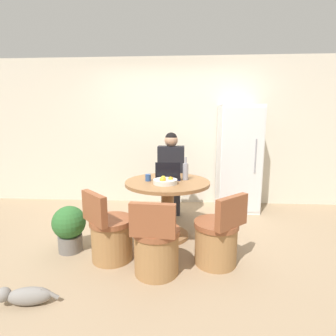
{
  "coord_description": "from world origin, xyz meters",
  "views": [
    {
      "loc": [
        0.27,
        -3.11,
        1.51
      ],
      "look_at": [
        0.06,
        0.21,
        0.9
      ],
      "focal_mm": 28.0,
      "sensor_mm": 36.0,
      "label": 1
    }
  ],
  "objects": [
    {
      "name": "dining_table",
      "position": [
        0.06,
        0.11,
        0.52
      ],
      "size": [
        1.07,
        1.07,
        0.75
      ],
      "color": "olive",
      "rests_on": "ground_plane"
    },
    {
      "name": "potted_plant",
      "position": [
        -1.06,
        -0.33,
        0.3
      ],
      "size": [
        0.38,
        0.38,
        0.54
      ],
      "color": "slate",
      "rests_on": "ground_plane"
    },
    {
      "name": "cat",
      "position": [
        -1.04,
        -1.25,
        0.08
      ],
      "size": [
        0.5,
        0.19,
        0.16
      ],
      "rotation": [
        0.0,
        0.0,
        3.3
      ],
      "color": "gray",
      "rests_on": "ground_plane"
    },
    {
      "name": "laptop",
      "position": [
        0.06,
        0.19,
        0.81
      ],
      "size": [
        0.32,
        0.22,
        0.24
      ],
      "rotation": [
        0.0,
        0.0,
        3.14
      ],
      "color": "#141947",
      "rests_on": "dining_table"
    },
    {
      "name": "ground_plane",
      "position": [
        0.0,
        0.0,
        0.0
      ],
      "size": [
        12.0,
        12.0,
        0.0
      ],
      "primitive_type": "plane",
      "color": "#9E8466"
    },
    {
      "name": "fruit_bowl",
      "position": [
        0.04,
        -0.04,
        0.79
      ],
      "size": [
        0.29,
        0.29,
        0.1
      ],
      "color": "beige",
      "rests_on": "dining_table"
    },
    {
      "name": "chair_near_left_corner",
      "position": [
        -0.53,
        -0.48,
        0.27
      ],
      "size": [
        0.54,
        0.54,
        0.78
      ],
      "rotation": [
        0.0,
        0.0,
        2.36
      ],
      "color": "#9E7042",
      "rests_on": "ground_plane"
    },
    {
      "name": "chair_near_camera",
      "position": [
        -0.0,
        -0.72,
        0.27
      ],
      "size": [
        0.47,
        0.47,
        0.78
      ],
      "rotation": [
        0.0,
        0.0,
        3.07
      ],
      "color": "#9E7042",
      "rests_on": "ground_plane"
    },
    {
      "name": "wall_back",
      "position": [
        0.0,
        1.66,
        1.3
      ],
      "size": [
        7.0,
        0.06,
        2.6
      ],
      "color": "beige",
      "rests_on": "ground_plane"
    },
    {
      "name": "chair_near_right_corner",
      "position": [
        0.62,
        -0.5,
        0.27
      ],
      "size": [
        0.54,
        0.54,
        0.78
      ],
      "rotation": [
        0.0,
        0.0,
        -2.4
      ],
      "color": "#9E7042",
      "rests_on": "ground_plane"
    },
    {
      "name": "coffee_cup",
      "position": [
        -0.19,
        0.11,
        0.8
      ],
      "size": [
        0.07,
        0.07,
        0.09
      ],
      "color": "#2D4C84",
      "rests_on": "dining_table"
    },
    {
      "name": "refrigerator",
      "position": [
        1.17,
        1.3,
        0.88
      ],
      "size": [
        0.66,
        0.63,
        1.76
      ],
      "color": "white",
      "rests_on": "ground_plane"
    },
    {
      "name": "bottle",
      "position": [
        0.28,
        0.2,
        0.87
      ],
      "size": [
        0.07,
        0.07,
        0.3
      ],
      "color": "#9999A3",
      "rests_on": "dining_table"
    },
    {
      "name": "person_seated",
      "position": [
        0.07,
        0.87,
        0.73
      ],
      "size": [
        0.4,
        0.37,
        1.33
      ],
      "rotation": [
        0.0,
        0.0,
        3.14
      ],
      "color": "#2D2D38",
      "rests_on": "ground_plane"
    }
  ]
}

